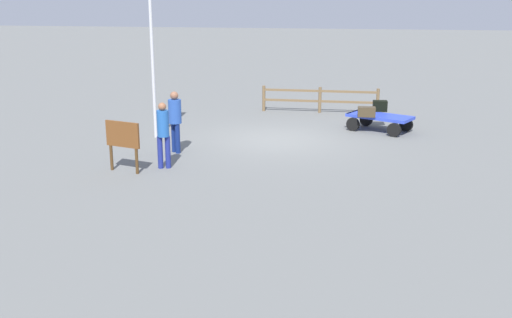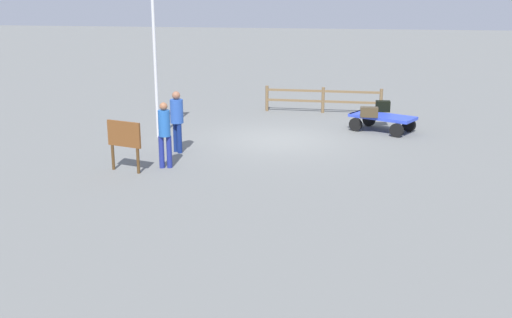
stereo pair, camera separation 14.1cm
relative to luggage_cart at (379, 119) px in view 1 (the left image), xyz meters
name	(u,v)px [view 1 (the left image)]	position (x,y,z in m)	size (l,w,h in m)	color
ground_plane	(276,140)	(3.20, 1.80, -0.41)	(120.00, 120.00, 0.00)	slate
luggage_cart	(379,119)	(0.00, 0.00, 0.00)	(2.29, 1.84, 0.55)	blue
suitcase_tan	(367,112)	(0.43, 0.35, 0.30)	(0.58, 0.34, 0.32)	#423623
suitcase_maroon	(380,106)	(-0.03, -0.66, 0.32)	(0.50, 0.35, 0.36)	black
worker_lead	(175,117)	(5.85, 3.84, 0.65)	(0.52, 0.52, 1.78)	navy
worker_trailing	(163,131)	(5.68, 5.43, 0.59)	(0.38, 0.38, 1.75)	navy
flagpole	(149,42)	(7.12, 2.10, 2.59)	(0.83, 0.18, 5.20)	silver
signboard	(123,139)	(6.59, 5.95, 0.47)	(0.98, 0.34, 1.32)	#4C3319
wooden_fence	(320,98)	(2.16, -2.87, 0.17)	(4.47, 0.13, 0.98)	brown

